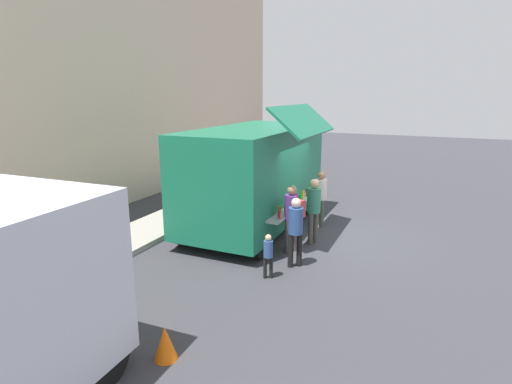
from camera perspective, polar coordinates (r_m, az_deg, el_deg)
ground_plane at (r=11.71m, az=9.49°, el=-6.15°), size 60.00×60.00×0.00m
curb_strip at (r=10.71m, az=-22.45°, el=-8.58°), size 28.00×1.60×0.15m
food_truck_main at (r=11.94m, az=-0.09°, el=2.55°), size 5.67×3.33×3.65m
traffic_cone_orange at (r=6.69m, az=-12.67°, el=-20.04°), size 0.36×0.36×0.55m
trash_bin at (r=16.77m, az=-1.60°, el=1.93°), size 0.60×0.60×1.00m
customer_front_ordering at (r=10.81m, az=8.13°, el=-1.90°), size 0.36×0.36×1.77m
customer_mid_with_backpack at (r=10.14m, az=5.18°, el=-2.85°), size 0.49×0.56×1.74m
customer_rear_waiting at (r=9.34m, az=5.60°, el=-4.82°), size 0.34×0.34×1.66m
customer_extra_browsing at (r=12.33m, az=9.13°, el=-0.24°), size 0.34×0.34×1.68m
child_near_queue at (r=8.86m, az=1.73°, el=-8.49°), size 0.21×0.21×1.01m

